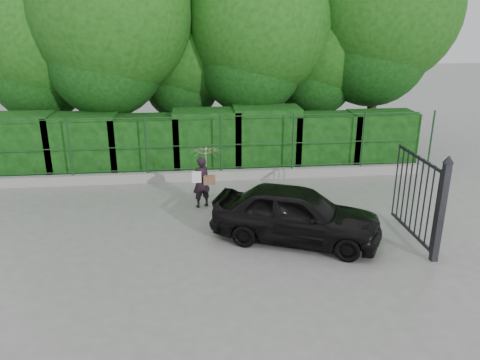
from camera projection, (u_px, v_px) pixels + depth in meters
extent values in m
plane|color=gray|center=(217.00, 245.00, 10.75)|extent=(80.00, 80.00, 0.00)
cube|color=#9E9E99|center=(209.00, 175.00, 14.92)|extent=(14.00, 0.25, 0.30)
cylinder|color=#193D1D|center=(69.00, 147.00, 14.16)|extent=(0.06, 0.06, 1.80)
cylinder|color=#193D1D|center=(146.00, 145.00, 14.38)|extent=(0.06, 0.06, 1.80)
cylinder|color=#193D1D|center=(221.00, 143.00, 14.61)|extent=(0.06, 0.06, 1.80)
cylinder|color=#193D1D|center=(293.00, 141.00, 14.83)|extent=(0.06, 0.06, 1.80)
cylinder|color=#193D1D|center=(363.00, 140.00, 15.05)|extent=(0.06, 0.06, 1.80)
cylinder|color=#193D1D|center=(431.00, 138.00, 15.28)|extent=(0.06, 0.06, 1.80)
cylinder|color=#193D1D|center=(209.00, 168.00, 14.83)|extent=(13.60, 0.03, 0.03)
cylinder|color=#193D1D|center=(208.00, 145.00, 14.58)|extent=(13.60, 0.03, 0.03)
cylinder|color=#193D1D|center=(207.00, 117.00, 14.28)|extent=(13.60, 0.03, 0.03)
cube|color=black|center=(20.00, 146.00, 14.98)|extent=(2.20, 1.20, 2.06)
cube|color=black|center=(84.00, 145.00, 15.18)|extent=(2.20, 1.20, 2.01)
cube|color=black|center=(146.00, 145.00, 15.39)|extent=(2.20, 1.20, 1.90)
cube|color=black|center=(207.00, 141.00, 15.56)|extent=(2.20, 1.20, 2.06)
cube|color=black|center=(266.00, 138.00, 15.75)|extent=(2.20, 1.20, 2.12)
cube|color=black|center=(324.00, 141.00, 15.98)|extent=(2.20, 1.20, 1.85)
cube|color=black|center=(380.00, 139.00, 16.17)|extent=(2.20, 1.20, 1.89)
cylinder|color=black|center=(53.00, 105.00, 17.09)|extent=(0.36, 0.36, 3.75)
sphere|color=#14470F|center=(45.00, 41.00, 16.34)|extent=(4.50, 4.50, 4.50)
cylinder|color=black|center=(119.00, 97.00, 16.46)|extent=(0.36, 0.36, 4.50)
sphere|color=#14470F|center=(112.00, 16.00, 15.56)|extent=(5.40, 5.40, 5.40)
cylinder|color=black|center=(191.00, 107.00, 18.13)|extent=(0.36, 0.36, 3.25)
sphere|color=#14470F|center=(189.00, 55.00, 17.48)|extent=(3.90, 3.90, 3.90)
cylinder|color=black|center=(258.00, 97.00, 17.26)|extent=(0.36, 0.36, 4.25)
sphere|color=#14470F|center=(259.00, 24.00, 16.41)|extent=(5.10, 5.10, 5.10)
cylinder|color=black|center=(319.00, 103.00, 18.29)|extent=(0.36, 0.36, 3.50)
sphere|color=#14470F|center=(322.00, 47.00, 17.59)|extent=(4.20, 4.20, 4.20)
cylinder|color=black|center=(374.00, 87.00, 17.90)|extent=(0.36, 0.36, 4.75)
sphere|color=#14470F|center=(381.00, 8.00, 16.95)|extent=(5.70, 5.70, 5.70)
cube|color=black|center=(440.00, 213.00, 9.70)|extent=(0.14, 0.14, 2.20)
cone|color=black|center=(449.00, 159.00, 9.31)|extent=(0.22, 0.22, 0.16)
cube|color=black|center=(410.00, 231.00, 11.10)|extent=(0.05, 2.00, 0.06)
cube|color=black|center=(420.00, 158.00, 10.50)|extent=(0.05, 2.00, 0.06)
cylinder|color=black|center=(435.00, 212.00, 9.91)|extent=(0.04, 0.04, 1.90)
cylinder|color=black|center=(429.00, 207.00, 10.14)|extent=(0.04, 0.04, 1.90)
cylinder|color=black|center=(424.00, 203.00, 10.38)|extent=(0.04, 0.04, 1.90)
cylinder|color=black|center=(419.00, 199.00, 10.61)|extent=(0.04, 0.04, 1.90)
cylinder|color=black|center=(414.00, 195.00, 10.84)|extent=(0.04, 0.04, 1.90)
cylinder|color=black|center=(409.00, 191.00, 11.08)|extent=(0.04, 0.04, 1.90)
cylinder|color=black|center=(404.00, 187.00, 11.31)|extent=(0.04, 0.04, 1.90)
cylinder|color=black|center=(400.00, 184.00, 11.55)|extent=(0.04, 0.04, 1.90)
cylinder|color=black|center=(396.00, 180.00, 11.78)|extent=(0.04, 0.04, 1.90)
imported|color=black|center=(201.00, 182.00, 12.66)|extent=(0.61, 0.52, 1.42)
imported|color=#FFC2C8|center=(206.00, 162.00, 12.54)|extent=(0.91, 0.93, 0.84)
cube|color=brown|center=(209.00, 180.00, 12.58)|extent=(0.32, 0.15, 0.24)
cube|color=white|center=(197.00, 177.00, 12.47)|extent=(0.25, 0.02, 0.32)
imported|color=black|center=(296.00, 214.00, 10.77)|extent=(4.17, 2.94, 1.32)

